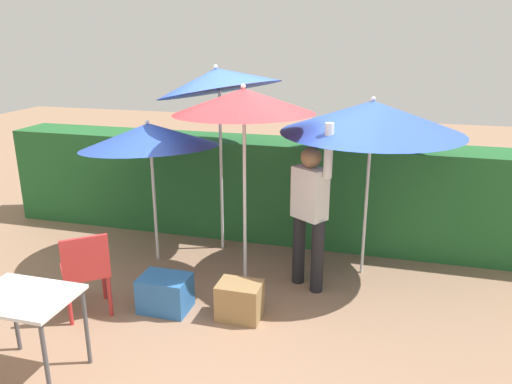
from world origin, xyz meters
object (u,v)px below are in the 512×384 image
chair_plastic (85,269)px  crate_cardboard (240,301)px  person_vendor (309,208)px  umbrella_rainbow (218,80)px  folding_table (24,306)px  umbrella_navy (372,117)px  umbrella_orange (149,136)px  cooler_box (165,293)px  umbrella_yellow (244,102)px

chair_plastic → crate_cardboard: chair_plastic is taller
person_vendor → umbrella_rainbow: bearing=150.0°
person_vendor → folding_table: size_ratio=2.35×
umbrella_navy → folding_table: 3.82m
umbrella_rainbow → umbrella_orange: bearing=-142.5°
umbrella_navy → person_vendor: size_ratio=1.10×
umbrella_rainbow → chair_plastic: 2.64m
umbrella_orange → umbrella_navy: umbrella_navy is taller
umbrella_navy → chair_plastic: 3.36m
umbrella_navy → cooler_box: size_ratio=4.16×
person_vendor → chair_plastic: person_vendor is taller
umbrella_orange → crate_cardboard: size_ratio=4.23×
umbrella_rainbow → folding_table: umbrella_rainbow is taller
umbrella_yellow → folding_table: umbrella_yellow is taller
person_vendor → umbrella_orange: bearing=173.7°
umbrella_yellow → crate_cardboard: (0.16, -0.72, -1.87)m
umbrella_orange → chair_plastic: (-0.06, -1.38, -1.07)m
cooler_box → folding_table: folding_table is taller
umbrella_orange → umbrella_yellow: (1.26, -0.32, 0.48)m
umbrella_orange → crate_cardboard: umbrella_orange is taller
chair_plastic → cooler_box: chair_plastic is taller
crate_cardboard → folding_table: bearing=-137.1°
umbrella_navy → chair_plastic: (-2.58, -1.68, -1.34)m
umbrella_yellow → person_vendor: 1.32m
umbrella_navy → umbrella_yellow: bearing=-154.0°
folding_table → chair_plastic: bearing=95.0°
umbrella_yellow → chair_plastic: bearing=-141.1°
umbrella_rainbow → cooler_box: (-0.04, -1.61, -2.00)m
umbrella_navy → crate_cardboard: 2.40m
cooler_box → chair_plastic: bearing=-157.2°
umbrella_rainbow → person_vendor: size_ratio=1.35×
umbrella_rainbow → crate_cardboard: 2.64m
umbrella_navy → folding_table: size_ratio=2.60×
umbrella_yellow → umbrella_rainbow: bearing=124.4°
umbrella_yellow → umbrella_navy: size_ratio=1.08×
cooler_box → crate_cardboard: size_ratio=1.16×
person_vendor → chair_plastic: bearing=-149.9°
person_vendor → cooler_box: person_vendor is taller
umbrella_rainbow → umbrella_navy: umbrella_rainbow is taller
umbrella_rainbow → crate_cardboard: (0.74, -1.56, -2.00)m
umbrella_navy → cooler_box: bearing=-143.7°
umbrella_yellow → chair_plastic: umbrella_yellow is taller
cooler_box → crate_cardboard: (0.78, 0.05, 0.00)m
umbrella_navy → umbrella_orange: bearing=-173.3°
person_vendor → cooler_box: bearing=-146.4°
person_vendor → folding_table: 2.88m
crate_cardboard → folding_table: size_ratio=0.54×
crate_cardboard → umbrella_yellow: bearing=102.5°
crate_cardboard → folding_table: (-1.39, -1.29, 0.46)m
person_vendor → chair_plastic: size_ratio=2.11×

